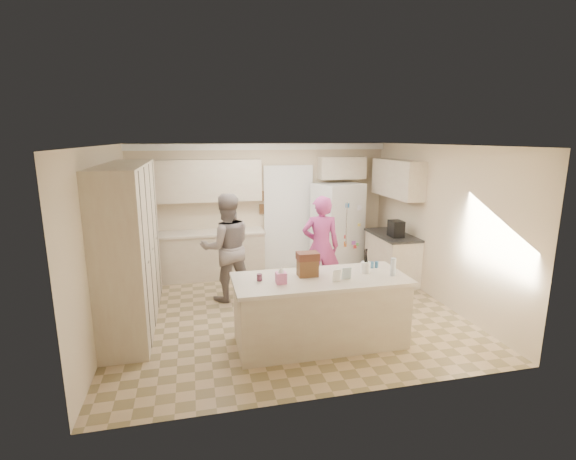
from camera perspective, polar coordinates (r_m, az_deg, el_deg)
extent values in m
cube|color=tan|center=(6.77, -0.16, -11.14)|extent=(5.20, 4.60, 0.02)
cube|color=white|center=(6.21, -0.17, 11.61)|extent=(5.20, 4.60, 0.02)
cube|color=beige|center=(8.59, -3.62, 3.06)|extent=(5.20, 0.02, 2.60)
cube|color=beige|center=(4.23, 6.93, -7.05)|extent=(5.20, 0.02, 2.60)
cube|color=beige|center=(6.33, -23.87, -1.44)|extent=(0.02, 4.60, 2.60)
cube|color=beige|center=(7.39, 19.98, 0.76)|extent=(0.02, 4.60, 2.60)
cube|color=white|center=(8.42, -3.68, 11.29)|extent=(5.20, 0.08, 0.12)
cube|color=beige|center=(6.50, -20.78, -1.97)|extent=(0.60, 2.60, 2.35)
cube|color=beige|center=(8.36, -10.99, -3.45)|extent=(2.20, 0.60, 0.88)
cube|color=beige|center=(8.24, -11.12, -0.39)|extent=(2.24, 0.63, 0.04)
cube|color=beige|center=(8.22, -11.45, 6.63)|extent=(2.20, 0.35, 0.80)
cube|color=black|center=(8.71, 0.00, 1.55)|extent=(0.90, 0.06, 2.10)
cube|color=white|center=(8.68, 0.06, 1.51)|extent=(1.02, 0.03, 2.22)
cube|color=brown|center=(8.51, -3.47, 4.68)|extent=(0.15, 0.02, 0.20)
cube|color=brown|center=(8.56, -3.45, 2.89)|extent=(0.15, 0.02, 0.20)
cube|color=white|center=(8.69, 6.77, 0.42)|extent=(1.09, 0.97, 1.80)
cube|color=gray|center=(8.36, 7.59, -0.08)|extent=(0.02, 0.02, 1.78)
cube|color=black|center=(8.23, 6.23, 1.53)|extent=(0.22, 0.03, 0.35)
cylinder|color=silver|center=(8.30, 7.34, 0.89)|extent=(0.02, 0.02, 0.85)
cylinder|color=silver|center=(8.33, 7.98, 0.92)|extent=(0.02, 0.02, 0.85)
cube|color=beige|center=(8.74, 7.36, 8.43)|extent=(0.95, 0.35, 0.45)
cube|color=beige|center=(8.27, 13.99, -3.78)|extent=(0.60, 1.20, 0.88)
cube|color=#2D2B28|center=(8.15, 14.09, -0.68)|extent=(0.63, 1.24, 0.04)
cube|color=beige|center=(8.22, 14.69, 6.83)|extent=(0.35, 1.50, 0.70)
cube|color=black|center=(7.93, 14.56, 0.18)|extent=(0.22, 0.28, 0.30)
cube|color=beige|center=(5.67, 4.39, -11.11)|extent=(2.20, 0.90, 0.88)
cube|color=beige|center=(5.50, 4.47, -6.72)|extent=(2.28, 0.96, 0.05)
cylinder|color=white|center=(5.74, 10.57, -5.03)|extent=(0.13, 0.13, 0.15)
cube|color=pink|center=(5.25, -0.95, -6.56)|extent=(0.13, 0.13, 0.14)
cone|color=white|center=(5.21, -0.96, -5.41)|extent=(0.08, 0.08, 0.08)
cube|color=brown|center=(5.51, 2.69, -5.19)|extent=(0.26, 0.18, 0.22)
cube|color=#592D1E|center=(5.46, 2.71, -3.59)|extent=(0.28, 0.20, 0.10)
cylinder|color=#59263F|center=(5.35, -3.93, -6.48)|extent=(0.07, 0.07, 0.09)
cube|color=white|center=(5.34, 6.69, -6.20)|extent=(0.12, 0.06, 0.16)
cube|color=silver|center=(5.43, 8.01, -5.90)|extent=(0.12, 0.05, 0.16)
cylinder|color=silver|center=(5.68, 14.18, -4.92)|extent=(0.07, 0.07, 0.24)
cylinder|color=teal|center=(5.96, 11.41, -4.70)|extent=(0.05, 0.05, 0.09)
cylinder|color=teal|center=(5.99, 12.02, -4.64)|extent=(0.05, 0.05, 0.09)
imported|color=gray|center=(7.06, -8.37, -2.37)|extent=(0.96, 0.78, 1.82)
imported|color=#C04087|center=(7.17, 4.50, -2.28)|extent=(0.71, 0.53, 1.76)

